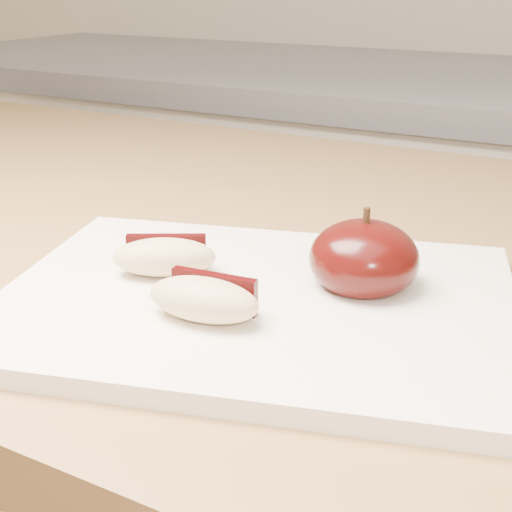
% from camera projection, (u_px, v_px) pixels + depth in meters
% --- Properties ---
extents(back_cabinet, '(2.40, 0.62, 0.94)m').
position_uv_depth(back_cabinet, '(505.00, 346.00, 1.27)').
color(back_cabinet, silver).
rests_on(back_cabinet, ground).
extents(cutting_board, '(0.36, 0.30, 0.01)m').
position_uv_depth(cutting_board, '(256.00, 303.00, 0.44)').
color(cutting_board, white).
rests_on(cutting_board, island_counter).
extents(apple_half, '(0.09, 0.09, 0.06)m').
position_uv_depth(apple_half, '(364.00, 259.00, 0.44)').
color(apple_half, black).
rests_on(apple_half, cutting_board).
extents(apple_wedge_a, '(0.07, 0.06, 0.02)m').
position_uv_depth(apple_wedge_a, '(165.00, 256.00, 0.46)').
color(apple_wedge_a, '#D3B985').
rests_on(apple_wedge_a, cutting_board).
extents(apple_wedge_b, '(0.07, 0.04, 0.02)m').
position_uv_depth(apple_wedge_b, '(205.00, 298.00, 0.40)').
color(apple_wedge_b, '#D3B985').
rests_on(apple_wedge_b, cutting_board).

